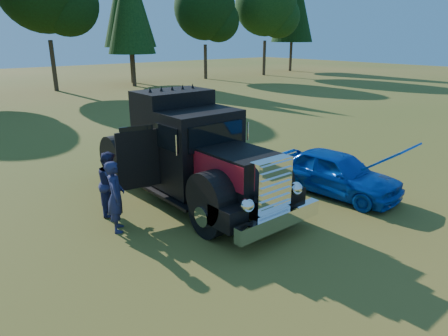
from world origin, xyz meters
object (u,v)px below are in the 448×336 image
diamond_t_truck (192,156)px  hotrod_coupe (336,172)px  spectator_near (116,196)px  spectator_far (111,183)px

diamond_t_truck → hotrod_coupe: 4.25m
hotrod_coupe → spectator_near: hotrod_coupe is taller
diamond_t_truck → hotrod_coupe: size_ratio=1.72×
diamond_t_truck → spectator_far: size_ratio=4.27×
hotrod_coupe → spectator_near: bearing=162.4°
spectator_near → spectator_far: spectator_near is taller
diamond_t_truck → spectator_near: diamond_t_truck is taller
spectator_near → spectator_far: 1.03m
hotrod_coupe → spectator_far: (-5.66, 2.88, 0.18)m
spectator_near → spectator_far: (0.33, 0.98, -0.03)m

